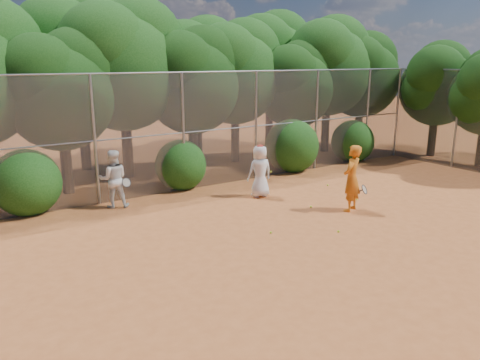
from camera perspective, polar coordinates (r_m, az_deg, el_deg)
ground at (r=12.28m, az=10.42°, el=-6.79°), size 80.00×80.00×0.00m
fence_back at (r=16.42m, az=-4.15°, el=6.21°), size 20.05×0.09×4.03m
fence_side at (r=21.34m, az=24.93°, el=6.82°), size 0.09×6.09×4.03m
tree_2 at (r=16.45m, az=-21.06°, el=10.68°), size 3.99×3.47×5.47m
tree_3 at (r=18.09m, az=-14.04°, el=14.04°), size 4.89×4.26×6.70m
tree_4 at (r=18.55m, az=-5.84°, el=12.42°), size 4.19×3.64×5.73m
tree_5 at (r=20.49m, az=-0.54°, el=13.49°), size 4.51×3.92×6.17m
tree_6 at (r=21.17m, az=6.79°, el=11.86°), size 3.86×3.36×5.29m
tree_7 at (r=23.28m, az=10.76°, el=13.94°), size 4.77×4.14×6.53m
tree_8 at (r=24.50m, az=14.67°, el=12.66°), size 4.25×3.70×5.82m
tree_10 at (r=19.91m, az=-19.07°, el=14.37°), size 5.15×4.48×7.06m
tree_11 at (r=21.36m, az=-5.25°, el=13.79°), size 4.64×4.03×6.35m
tree_12 at (r=24.30m, az=3.76°, el=14.71°), size 5.02×4.37×6.88m
tree_13 at (r=23.55m, az=23.00°, el=11.09°), size 3.86×3.36×5.29m
bush_0 at (r=15.03m, az=-24.63°, el=0.05°), size 2.00×2.00×2.00m
bush_1 at (r=16.48m, az=-7.26°, el=2.09°), size 1.80×1.80×1.80m
bush_2 at (r=19.12m, az=6.33°, el=4.44°), size 2.20×2.20×2.20m
bush_3 at (r=21.51m, az=13.57°, el=4.84°), size 1.90×1.90×1.90m
player_yellow at (r=14.21m, az=13.48°, el=0.20°), size 0.95×0.72×1.99m
player_teen at (r=15.30m, az=2.44°, el=1.10°), size 0.90×0.64×1.75m
player_white at (r=14.69m, az=-15.19°, el=0.13°), size 1.03×0.90×1.78m
ball_0 at (r=14.49m, az=8.65°, el=-3.24°), size 0.07×0.07×0.07m
ball_1 at (r=17.05m, az=10.65°, el=-0.62°), size 0.07×0.07×0.07m
ball_2 at (r=12.59m, az=11.91°, el=-6.15°), size 0.07×0.07×0.07m
ball_3 at (r=15.53m, az=14.05°, el=-2.30°), size 0.07×0.07×0.07m
ball_4 at (r=12.28m, az=3.77°, el=-6.40°), size 0.07×0.07×0.07m
ball_5 at (r=16.89m, az=12.83°, el=-0.88°), size 0.07×0.07×0.07m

